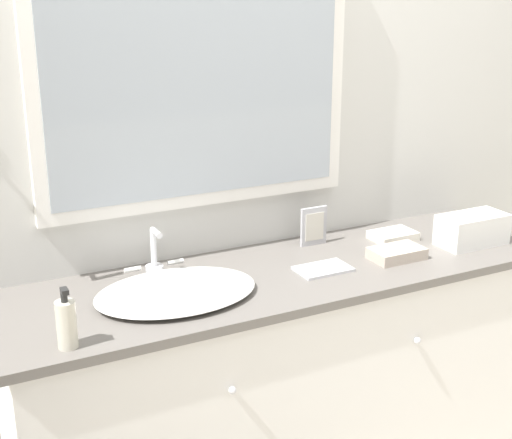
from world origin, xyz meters
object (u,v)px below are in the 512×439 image
at_px(soap_bottle, 66,323).
at_px(appliance_box, 472,230).
at_px(sink_basin, 176,290).
at_px(picture_frame, 314,226).

height_order(soap_bottle, appliance_box, soap_bottle).
relative_size(soap_bottle, appliance_box, 0.67).
xyz_separation_m(soap_bottle, appliance_box, (1.53, 0.12, -0.01)).
height_order(sink_basin, picture_frame, sink_basin).
xyz_separation_m(sink_basin, soap_bottle, (-0.37, -0.18, 0.05)).
xyz_separation_m(sink_basin, appliance_box, (1.15, -0.06, 0.04)).
distance_m(soap_bottle, picture_frame, 1.07).
bearing_deg(soap_bottle, appliance_box, 4.59).
bearing_deg(picture_frame, soap_bottle, -158.86).
distance_m(appliance_box, picture_frame, 0.59).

